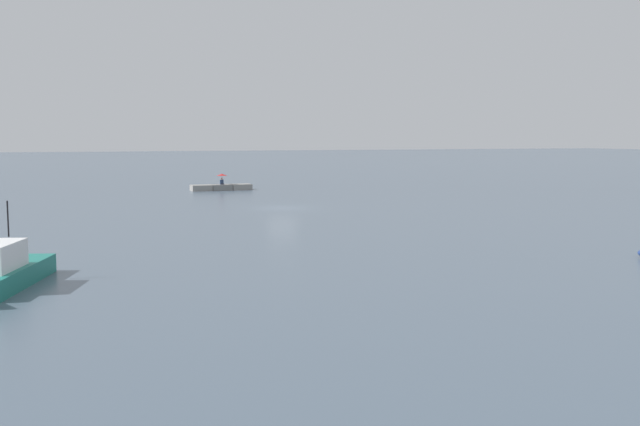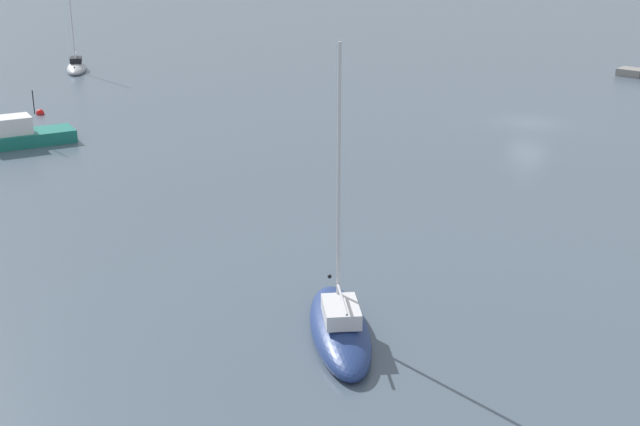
% 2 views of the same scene
% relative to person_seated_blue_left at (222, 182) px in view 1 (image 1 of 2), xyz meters
% --- Properties ---
extents(ground_plane, '(500.00, 500.00, 0.00)m').
position_rel_person_seated_blue_left_xyz_m(ground_plane, '(0.08, 21.93, -0.90)').
color(ground_plane, '#475666').
extents(seawall_pier, '(6.76, 1.82, 0.65)m').
position_rel_person_seated_blue_left_xyz_m(seawall_pier, '(0.08, 0.00, -0.58)').
color(seawall_pier, gray).
rests_on(seawall_pier, ground_plane).
extents(person_seated_blue_left, '(0.46, 0.65, 0.73)m').
position_rel_person_seated_blue_left_xyz_m(person_seated_blue_left, '(0.00, 0.00, 0.00)').
color(person_seated_blue_left, '#1E2333').
rests_on(person_seated_blue_left, seawall_pier).
extents(umbrella_open_red, '(1.16, 1.16, 1.26)m').
position_rel_person_seated_blue_left_xyz_m(umbrella_open_red, '(-0.01, 0.05, 0.85)').
color(umbrella_open_red, black).
rests_on(umbrella_open_red, seawall_pier).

